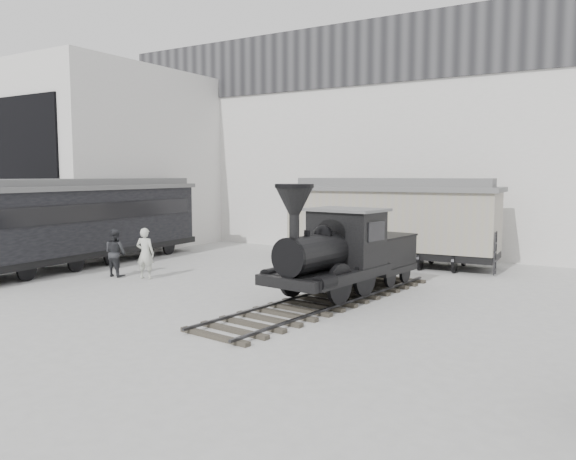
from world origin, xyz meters
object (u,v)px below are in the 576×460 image
Objects in this scene: locomotive at (340,257)px; visitor_a at (145,253)px; visitor_b at (115,253)px; boxcar at (391,219)px; passenger_coach at (85,221)px.

locomotive is 7.49m from visitor_a.
visitor_a is 1.34m from visitor_b.
visitor_b is at bearing -9.19° from visitor_a.
boxcar is at bearing -133.79° from visitor_b.
locomotive is 8.83m from visitor_b.
boxcar is at bearing 29.83° from passenger_coach.
visitor_a is at bearing -14.84° from passenger_coach.
visitor_b is (-7.69, -8.00, -1.01)m from boxcar.
visitor_a is at bearing -171.28° from visitor_b.
boxcar is 4.83× the size of visitor_a.
boxcar is 5.07× the size of visitor_b.
locomotive reaches higher than visitor_b.
visitor_a is (-6.36, -7.80, -0.97)m from boxcar.
boxcar is 10.11m from visitor_a.
boxcar is 12.76m from passenger_coach.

